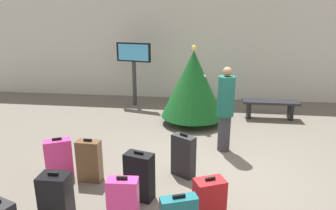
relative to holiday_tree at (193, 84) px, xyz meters
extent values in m
plane|color=#665E54|center=(0.44, -2.44, -1.02)|extent=(16.00, 16.00, 0.00)
cube|color=beige|center=(0.44, 2.55, 0.64)|extent=(16.00, 0.20, 3.31)
cylinder|color=#4C3319|center=(0.00, 0.00, -0.92)|extent=(0.12, 0.12, 0.20)
cone|color=#14511E|center=(0.00, 0.00, 0.00)|extent=(1.57, 1.57, 1.64)
sphere|color=#F2D84C|center=(0.00, 0.00, 0.88)|extent=(0.12, 0.12, 0.12)
sphere|color=red|center=(-0.30, 0.25, -0.05)|extent=(0.08, 0.08, 0.08)
sphere|color=blue|center=(0.31, 0.24, -0.04)|extent=(0.08, 0.08, 0.08)
sphere|color=silver|center=(0.27, -0.08, 0.21)|extent=(0.08, 0.08, 0.08)
cylinder|color=#333338|center=(-1.83, 1.42, -0.35)|extent=(0.12, 0.12, 1.33)
cube|color=black|center=(-1.83, 1.42, 0.59)|extent=(1.07, 0.33, 0.55)
cube|color=#4CB2F2|center=(-1.83, 1.37, 0.59)|extent=(0.95, 0.24, 0.47)
cube|color=black|center=(2.01, 0.65, -0.57)|extent=(1.43, 0.44, 0.06)
cube|color=black|center=(1.47, 0.65, -0.81)|extent=(0.08, 0.35, 0.42)
cube|color=black|center=(2.54, 0.65, -0.81)|extent=(0.08, 0.35, 0.42)
cylinder|color=#333338|center=(0.71, -1.53, -0.65)|extent=(0.24, 0.24, 0.73)
cylinder|color=#19594C|center=(0.71, -1.53, 0.11)|extent=(0.46, 0.46, 0.78)
sphere|color=#8C6647|center=(0.71, -1.53, 0.59)|extent=(0.18, 0.18, 0.18)
cube|color=black|center=(0.06, -4.16, -0.43)|extent=(0.15, 0.08, 0.04)
cube|color=#B2191E|center=(0.42, -3.65, -0.75)|extent=(0.47, 0.40, 0.52)
cube|color=black|center=(0.42, -3.65, -0.47)|extent=(0.14, 0.09, 0.04)
cube|color=black|center=(-0.59, -3.39, -0.66)|extent=(0.45, 0.33, 0.71)
cube|color=black|center=(-0.59, -3.39, -0.28)|extent=(0.15, 0.07, 0.04)
cube|color=brown|center=(-1.51, -3.01, -0.67)|extent=(0.39, 0.20, 0.69)
cube|color=black|center=(-1.51, -3.01, -0.30)|extent=(0.13, 0.03, 0.04)
cube|color=#E5388C|center=(-0.60, -4.19, -0.63)|extent=(0.38, 0.21, 0.77)
cube|color=black|center=(-0.60, -4.19, -0.23)|extent=(0.13, 0.04, 0.04)
cube|color=#E5388C|center=(-2.09, -2.90, -0.70)|extent=(0.49, 0.39, 0.63)
cube|color=black|center=(-2.09, -2.90, -0.36)|extent=(0.15, 0.10, 0.04)
cube|color=#232326|center=(-0.01, -2.65, -0.66)|extent=(0.43, 0.36, 0.72)
cube|color=black|center=(-0.01, -2.65, -0.28)|extent=(0.13, 0.10, 0.04)
cube|color=black|center=(-1.44, -4.22, -0.63)|extent=(0.36, 0.27, 0.78)
cube|color=black|center=(-1.44, -4.22, -0.22)|extent=(0.12, 0.03, 0.04)
camera|label=1|loc=(0.33, -7.17, 1.56)|focal=31.81mm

